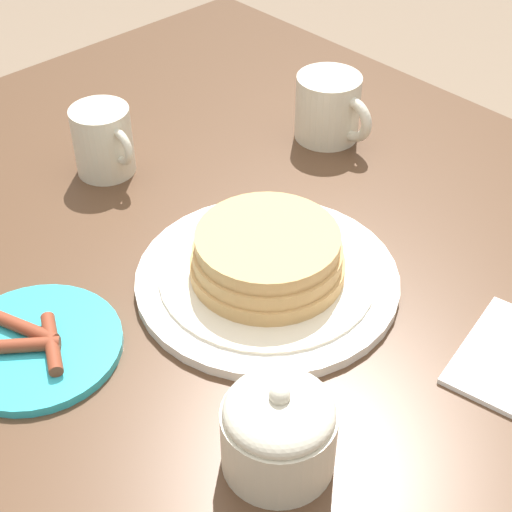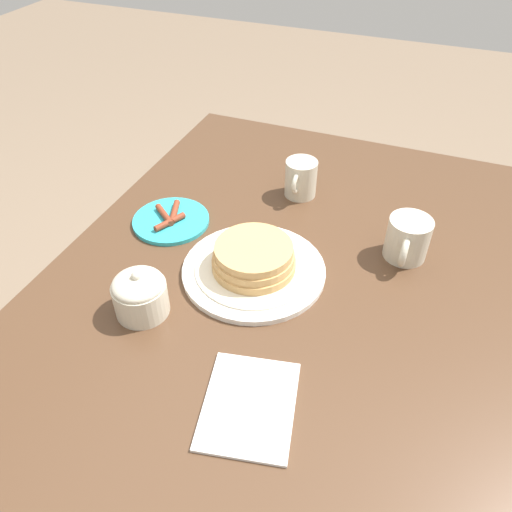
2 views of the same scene
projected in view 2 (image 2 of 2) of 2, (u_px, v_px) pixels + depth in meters
ground_plane at (264, 477)px, 1.42m from camera, size 8.00×8.00×0.00m
dining_table at (267, 337)px, 1.02m from camera, size 1.36×0.89×0.73m
pancake_plate at (254, 263)px, 0.98m from camera, size 0.28×0.28×0.07m
side_plate_bacon at (171, 220)px, 1.11m from camera, size 0.17×0.17×0.02m
coffee_mug at (407, 239)px, 1.00m from camera, size 0.12×0.09×0.09m
creamer_pitcher at (301, 177)px, 1.17m from camera, size 0.12×0.07×0.10m
sugar_bowl at (140, 294)px, 0.89m from camera, size 0.10×0.10×0.10m
napkin at (249, 405)px, 0.76m from camera, size 0.20×0.17×0.01m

